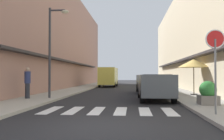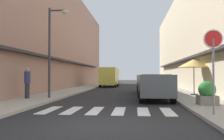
{
  "view_description": "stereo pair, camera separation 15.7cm",
  "coord_description": "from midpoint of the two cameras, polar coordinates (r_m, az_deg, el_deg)",
  "views": [
    {
      "loc": [
        0.95,
        -6.64,
        1.42
      ],
      "look_at": [
        -0.49,
        10.06,
        1.79
      ],
      "focal_mm": 38.46,
      "sensor_mm": 36.0,
      "label": 1
    },
    {
      "loc": [
        1.11,
        -6.63,
        1.42
      ],
      "look_at": [
        -0.49,
        10.06,
        1.79
      ],
      "focal_mm": 38.46,
      "sensor_mm": 36.0,
      "label": 2
    }
  ],
  "objects": [
    {
      "name": "sidewalk_left",
      "position": [
        24.57,
        -8.06,
        -4.43
      ],
      "size": [
        2.49,
        60.46,
        0.12
      ],
      "primitive_type": "cube",
      "color": "#ADA899",
      "rests_on": "ground_plane"
    },
    {
      "name": "parked_car_near",
      "position": [
        13.69,
        9.84,
        -3.34
      ],
      "size": [
        1.86,
        4.33,
        1.47
      ],
      "color": "#4C5156",
      "rests_on": "ground_plane"
    },
    {
      "name": "cafe_umbrella",
      "position": [
        16.98,
        18.6,
        1.49
      ],
      "size": [
        2.14,
        2.14,
        2.39
      ],
      "color": "#262626",
      "rests_on": "sidewalk_right"
    },
    {
      "name": "crosswalk",
      "position": [
        9.69,
        -1.23,
        -9.67
      ],
      "size": [
        5.2,
        2.2,
        0.01
      ],
      "color": "silver",
      "rests_on": "ground_plane"
    },
    {
      "name": "building_row_right",
      "position": [
        26.35,
        20.91,
        6.97
      ],
      "size": [
        5.5,
        40.87,
        10.33
      ],
      "color": "beige",
      "rests_on": "ground_plane"
    },
    {
      "name": "sidewalk_right",
      "position": [
        24.19,
        13.2,
        -4.46
      ],
      "size": [
        2.49,
        60.46,
        0.12
      ],
      "primitive_type": "cube",
      "color": "gray",
      "rests_on": "ground_plane"
    },
    {
      "name": "pedestrian_walking_near",
      "position": [
        14.39,
        -19.74,
        -2.69
      ],
      "size": [
        0.34,
        0.34,
        1.75
      ],
      "rotation": [
        0.0,
        0.0,
        4.74
      ],
      "color": "#282B33",
      "rests_on": "sidewalk_left"
    },
    {
      "name": "building_row_left",
      "position": [
        27.04,
        -15.28,
        7.54
      ],
      "size": [
        5.5,
        40.87,
        11.09
      ],
      "color": "#A87A6B",
      "rests_on": "ground_plane"
    },
    {
      "name": "planter_corner",
      "position": [
        11.54,
        21.49,
        -5.19
      ],
      "size": [
        0.8,
        0.8,
        1.05
      ],
      "color": "slate",
      "rests_on": "sidewalk_right"
    },
    {
      "name": "parked_car_mid",
      "position": [
        19.32,
        8.41,
        -2.74
      ],
      "size": [
        1.89,
        4.2,
        1.47
      ],
      "color": "black",
      "rests_on": "ground_plane"
    },
    {
      "name": "ground_plane",
      "position": [
        23.97,
        2.48,
        -4.67
      ],
      "size": [
        95.01,
        95.01,
        0.0
      ],
      "primitive_type": "plane",
      "color": "#232326"
    },
    {
      "name": "delivery_van",
      "position": [
        29.75,
        -0.99,
        -1.3
      ],
      "size": [
        2.05,
        5.42,
        2.37
      ],
      "color": "#D8CC4C",
      "rests_on": "ground_plane"
    },
    {
      "name": "street_lamp",
      "position": [
        14.48,
        -14.16,
        6.36
      ],
      "size": [
        1.19,
        0.28,
        5.25
      ],
      "color": "#38383D",
      "rests_on": "sidewalk_left"
    },
    {
      "name": "round_street_sign",
      "position": [
        8.75,
        22.85,
        4.61
      ],
      "size": [
        0.65,
        0.07,
        2.85
      ],
      "color": "slate",
      "rests_on": "sidewalk_right"
    }
  ]
}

